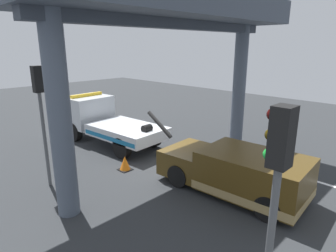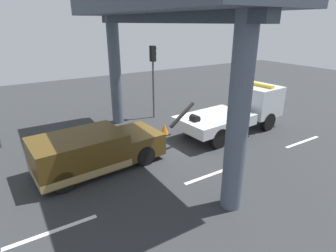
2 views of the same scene
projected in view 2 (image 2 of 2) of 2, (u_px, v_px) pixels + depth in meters
The scene contains 9 objects.
ground_plane at pixel (171, 148), 13.28m from camera, with size 60.00×40.00×0.10m, color #2D3033.
lane_stripe_west at pixel (52, 232), 7.94m from camera, with size 2.60×0.16×0.01m, color silver.
lane_stripe_mid at pixel (212, 174), 10.91m from camera, with size 2.60×0.16×0.01m, color silver.
lane_stripe_east at pixel (303, 142), 13.89m from camera, with size 2.60×0.16×0.01m, color silver.
tow_truck_white at pixel (240, 109), 15.12m from camera, with size 7.32×2.81×2.46m.
towed_van_green at pixel (93, 151), 11.11m from camera, with size 5.34×2.54×1.58m.
overpass_structure at pixel (156, 10), 10.72m from camera, with size 3.60×11.55×7.01m.
traffic_light_far at pixel (153, 66), 16.37m from camera, with size 0.39×0.32×4.40m.
traffic_cone_orange at pixel (165, 129), 14.72m from camera, with size 0.51×0.51×0.61m.
Camera 2 is at (-6.52, -10.11, 5.68)m, focal length 29.34 mm.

